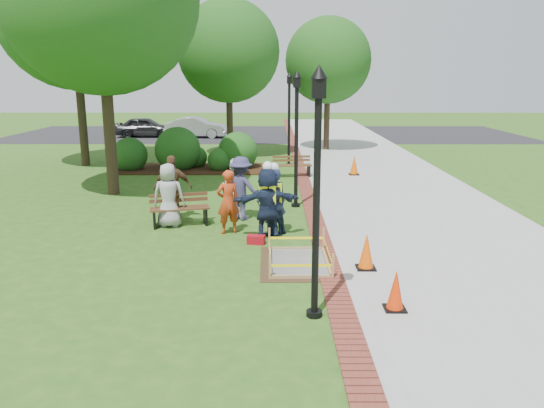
{
  "coord_description": "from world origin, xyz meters",
  "views": [
    {
      "loc": [
        0.54,
        -11.54,
        4.08
      ],
      "look_at": [
        0.5,
        1.2,
        1.0
      ],
      "focal_mm": 35.0,
      "sensor_mm": 36.0,
      "label": 1
    }
  ],
  "objects_px": {
    "wet_concrete_pad": "(299,253)",
    "hivis_worker_b": "(274,199)",
    "cone_front": "(396,291)",
    "hivis_worker_c": "(271,200)",
    "hivis_worker_a": "(268,201)",
    "lamp_near": "(317,177)",
    "bench_near": "(180,216)"
  },
  "relations": [
    {
      "from": "cone_front",
      "to": "hivis_worker_c",
      "type": "distance_m",
      "value": 5.24
    },
    {
      "from": "hivis_worker_a",
      "to": "hivis_worker_c",
      "type": "distance_m",
      "value": 0.39
    },
    {
      "from": "cone_front",
      "to": "hivis_worker_c",
      "type": "bearing_deg",
      "value": 115.37
    },
    {
      "from": "wet_concrete_pad",
      "to": "cone_front",
      "type": "distance_m",
      "value": 2.92
    },
    {
      "from": "lamp_near",
      "to": "hivis_worker_c",
      "type": "bearing_deg",
      "value": 98.89
    },
    {
      "from": "bench_near",
      "to": "wet_concrete_pad",
      "type": "bearing_deg",
      "value": -44.19
    },
    {
      "from": "lamp_near",
      "to": "wet_concrete_pad",
      "type": "bearing_deg",
      "value": 93.23
    },
    {
      "from": "cone_front",
      "to": "hivis_worker_c",
      "type": "xyz_separation_m",
      "value": [
        -2.23,
        4.7,
        0.57
      ]
    },
    {
      "from": "cone_front",
      "to": "hivis_worker_b",
      "type": "distance_m",
      "value": 5.21
    },
    {
      "from": "hivis_worker_c",
      "to": "hivis_worker_a",
      "type": "bearing_deg",
      "value": -103.76
    },
    {
      "from": "cone_front",
      "to": "lamp_near",
      "type": "xyz_separation_m",
      "value": [
        -1.46,
        -0.24,
        2.11
      ]
    },
    {
      "from": "lamp_near",
      "to": "hivis_worker_c",
      "type": "relative_size",
      "value": 2.26
    },
    {
      "from": "lamp_near",
      "to": "bench_near",
      "type": "bearing_deg",
      "value": 120.01
    },
    {
      "from": "cone_front",
      "to": "wet_concrete_pad",
      "type": "bearing_deg",
      "value": 123.44
    },
    {
      "from": "wet_concrete_pad",
      "to": "cone_front",
      "type": "relative_size",
      "value": 3.05
    },
    {
      "from": "bench_near",
      "to": "hivis_worker_b",
      "type": "relative_size",
      "value": 0.89
    },
    {
      "from": "hivis_worker_b",
      "to": "cone_front",
      "type": "bearing_deg",
      "value": -65.3
    },
    {
      "from": "wet_concrete_pad",
      "to": "hivis_worker_b",
      "type": "distance_m",
      "value": 2.44
    },
    {
      "from": "wet_concrete_pad",
      "to": "hivis_worker_c",
      "type": "relative_size",
      "value": 1.23
    },
    {
      "from": "hivis_worker_c",
      "to": "lamp_near",
      "type": "bearing_deg",
      "value": -81.11
    },
    {
      "from": "bench_near",
      "to": "hivis_worker_c",
      "type": "relative_size",
      "value": 0.91
    },
    {
      "from": "wet_concrete_pad",
      "to": "lamp_near",
      "type": "bearing_deg",
      "value": -86.77
    },
    {
      "from": "lamp_near",
      "to": "hivis_worker_c",
      "type": "xyz_separation_m",
      "value": [
        -0.77,
        4.94,
        -1.55
      ]
    },
    {
      "from": "cone_front",
      "to": "hivis_worker_b",
      "type": "relative_size",
      "value": 0.4
    },
    {
      "from": "lamp_near",
      "to": "hivis_worker_c",
      "type": "height_order",
      "value": "lamp_near"
    },
    {
      "from": "bench_near",
      "to": "hivis_worker_c",
      "type": "xyz_separation_m",
      "value": [
        2.56,
        -0.82,
        0.65
      ]
    },
    {
      "from": "lamp_near",
      "to": "cone_front",
      "type": "bearing_deg",
      "value": 9.31
    },
    {
      "from": "bench_near",
      "to": "hivis_worker_a",
      "type": "distance_m",
      "value": 2.83
    },
    {
      "from": "lamp_near",
      "to": "hivis_worker_a",
      "type": "relative_size",
      "value": 2.12
    },
    {
      "from": "hivis_worker_b",
      "to": "wet_concrete_pad",
      "type": "bearing_deg",
      "value": -76.27
    },
    {
      "from": "lamp_near",
      "to": "hivis_worker_a",
      "type": "xyz_separation_m",
      "value": [
        -0.86,
        4.57,
        -1.49
      ]
    },
    {
      "from": "hivis_worker_a",
      "to": "hivis_worker_b",
      "type": "height_order",
      "value": "hivis_worker_a"
    }
  ]
}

